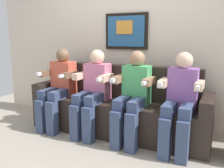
% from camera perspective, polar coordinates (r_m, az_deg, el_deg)
% --- Properties ---
extents(ground_plane, '(6.20, 6.20, 0.00)m').
position_cam_1_polar(ground_plane, '(3.05, -1.26, -13.52)').
color(ground_plane, '#9E9384').
extents(back_wall_assembly, '(4.77, 0.10, 2.60)m').
position_cam_1_polar(back_wall_assembly, '(3.47, 4.48, 11.59)').
color(back_wall_assembly, beige).
rests_on(back_wall_assembly, ground_plane).
extents(couch, '(2.37, 0.58, 0.90)m').
position_cam_1_polar(couch, '(3.21, 1.38, -6.25)').
color(couch, '#2D231E').
rests_on(couch, ground_plane).
extents(person_leftmost, '(0.46, 0.56, 1.11)m').
position_cam_1_polar(person_leftmost, '(3.42, -12.59, -0.35)').
color(person_leftmost, '#D8593F').
rests_on(person_leftmost, ground_plane).
extents(person_left_center, '(0.46, 0.56, 1.11)m').
position_cam_1_polar(person_left_center, '(3.12, -4.52, -1.25)').
color(person_left_center, pink).
rests_on(person_left_center, ground_plane).
extents(person_right_center, '(0.46, 0.56, 1.11)m').
position_cam_1_polar(person_right_center, '(2.88, 5.05, -2.27)').
color(person_right_center, '#4CB266').
rests_on(person_right_center, ground_plane).
extents(person_rightmost, '(0.46, 0.56, 1.11)m').
position_cam_1_polar(person_rightmost, '(2.74, 15.97, -3.36)').
color(person_rightmost, '#8C59A5').
rests_on(person_rightmost, ground_plane).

